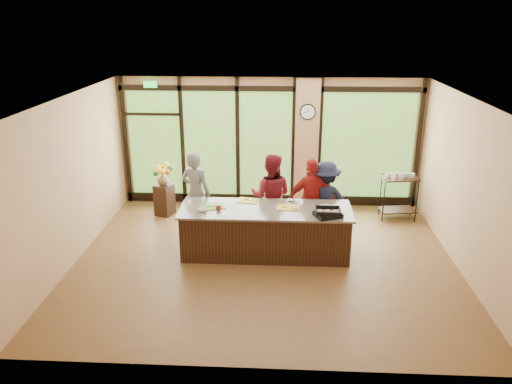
# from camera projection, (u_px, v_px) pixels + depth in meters

# --- Properties ---
(floor) EXTENTS (7.00, 7.00, 0.00)m
(floor) POSITION_uv_depth(u_px,v_px,m) (265.00, 260.00, 9.30)
(floor) COLOR brown
(floor) RESTS_ON ground
(ceiling) EXTENTS (7.00, 7.00, 0.00)m
(ceiling) POSITION_uv_depth(u_px,v_px,m) (266.00, 99.00, 8.28)
(ceiling) COLOR white
(ceiling) RESTS_ON back_wall
(back_wall) EXTENTS (7.00, 0.00, 7.00)m
(back_wall) POSITION_uv_depth(u_px,v_px,m) (270.00, 143.00, 11.61)
(back_wall) COLOR tan
(back_wall) RESTS_ON floor
(left_wall) EXTENTS (0.00, 6.00, 6.00)m
(left_wall) POSITION_uv_depth(u_px,v_px,m) (71.00, 181.00, 8.97)
(left_wall) COLOR tan
(left_wall) RESTS_ON floor
(right_wall) EXTENTS (0.00, 6.00, 6.00)m
(right_wall) POSITION_uv_depth(u_px,v_px,m) (467.00, 188.00, 8.62)
(right_wall) COLOR tan
(right_wall) RESTS_ON floor
(window_wall) EXTENTS (6.90, 0.12, 3.00)m
(window_wall) POSITION_uv_depth(u_px,v_px,m) (277.00, 147.00, 11.60)
(window_wall) COLOR tan
(window_wall) RESTS_ON floor
(island_base) EXTENTS (3.10, 1.00, 0.88)m
(island_base) POSITION_uv_depth(u_px,v_px,m) (265.00, 232.00, 9.44)
(island_base) COLOR black
(island_base) RESTS_ON floor
(countertop) EXTENTS (3.20, 1.10, 0.04)m
(countertop) POSITION_uv_depth(u_px,v_px,m) (266.00, 210.00, 9.28)
(countertop) COLOR #6E665B
(countertop) RESTS_ON island_base
(wall_clock) EXTENTS (0.36, 0.04, 0.36)m
(wall_clock) POSITION_uv_depth(u_px,v_px,m) (308.00, 112.00, 11.19)
(wall_clock) COLOR black
(wall_clock) RESTS_ON window_wall
(cook_left) EXTENTS (0.76, 0.64, 1.77)m
(cook_left) POSITION_uv_depth(u_px,v_px,m) (196.00, 193.00, 10.16)
(cook_left) COLOR slate
(cook_left) RESTS_ON floor
(cook_midleft) EXTENTS (0.94, 0.79, 1.75)m
(cook_midleft) POSITION_uv_depth(u_px,v_px,m) (271.00, 196.00, 10.03)
(cook_midleft) COLOR maroon
(cook_midleft) RESTS_ON floor
(cook_midright) EXTENTS (1.05, 0.60, 1.68)m
(cook_midright) POSITION_uv_depth(u_px,v_px,m) (312.00, 200.00, 9.93)
(cook_midright) COLOR maroon
(cook_midright) RESTS_ON floor
(cook_right) EXTENTS (1.05, 0.61, 1.60)m
(cook_right) POSITION_uv_depth(u_px,v_px,m) (325.00, 200.00, 10.03)
(cook_right) COLOR #171C34
(cook_right) RESTS_ON floor
(roasting_pan) EXTENTS (0.55, 0.50, 0.08)m
(roasting_pan) POSITION_uv_depth(u_px,v_px,m) (328.00, 214.00, 8.90)
(roasting_pan) COLOR black
(roasting_pan) RESTS_ON countertop
(mixing_bowl) EXTENTS (0.39, 0.39, 0.09)m
(mixing_bowl) POSITION_uv_depth(u_px,v_px,m) (327.00, 210.00, 9.10)
(mixing_bowl) COLOR silver
(mixing_bowl) RESTS_ON countertop
(cutting_board_left) EXTENTS (0.52, 0.45, 0.01)m
(cutting_board_left) POSITION_uv_depth(u_px,v_px,m) (212.00, 207.00, 9.34)
(cutting_board_left) COLOR #4C9134
(cutting_board_left) RESTS_ON countertop
(cutting_board_center) EXTENTS (0.45, 0.36, 0.01)m
(cutting_board_center) POSITION_uv_depth(u_px,v_px,m) (248.00, 201.00, 9.65)
(cutting_board_center) COLOR gold
(cutting_board_center) RESTS_ON countertop
(cutting_board_right) EXTENTS (0.45, 0.36, 0.01)m
(cutting_board_right) POSITION_uv_depth(u_px,v_px,m) (288.00, 207.00, 9.31)
(cutting_board_right) COLOR gold
(cutting_board_right) RESTS_ON countertop
(prep_bowl_near) EXTENTS (0.22, 0.22, 0.05)m
(prep_bowl_near) POSITION_uv_depth(u_px,v_px,m) (203.00, 210.00, 9.14)
(prep_bowl_near) COLOR white
(prep_bowl_near) RESTS_ON countertop
(prep_bowl_mid) EXTENTS (0.16, 0.16, 0.04)m
(prep_bowl_mid) POSITION_uv_depth(u_px,v_px,m) (294.00, 208.00, 9.24)
(prep_bowl_mid) COLOR white
(prep_bowl_mid) RESTS_ON countertop
(prep_bowl_far) EXTENTS (0.16, 0.16, 0.03)m
(prep_bowl_far) POSITION_uv_depth(u_px,v_px,m) (291.00, 200.00, 9.65)
(prep_bowl_far) COLOR white
(prep_bowl_far) RESTS_ON countertop
(red_ramekin) EXTENTS (0.10, 0.10, 0.08)m
(red_ramekin) POSITION_uv_depth(u_px,v_px,m) (219.00, 208.00, 9.18)
(red_ramekin) COLOR #AF1A11
(red_ramekin) RESTS_ON countertop
(flower_stand) EXTENTS (0.46, 0.46, 0.72)m
(flower_stand) POSITION_uv_depth(u_px,v_px,m) (164.00, 200.00, 11.30)
(flower_stand) COLOR black
(flower_stand) RESTS_ON floor
(flower_vase) EXTENTS (0.33, 0.33, 0.28)m
(flower_vase) POSITION_uv_depth(u_px,v_px,m) (163.00, 179.00, 11.13)
(flower_vase) COLOR brown
(flower_vase) RESTS_ON flower_stand
(bar_cart) EXTENTS (0.83, 0.55, 1.06)m
(bar_cart) POSITION_uv_depth(u_px,v_px,m) (399.00, 191.00, 10.99)
(bar_cart) COLOR black
(bar_cart) RESTS_ON floor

